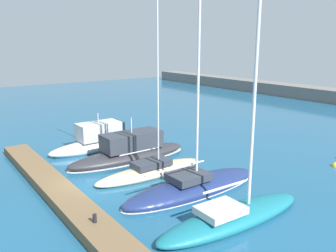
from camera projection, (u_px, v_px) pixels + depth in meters
ground_plane at (93, 189)px, 22.67m from camera, size 120.00×120.00×0.00m
dock_pier at (60, 193)px, 21.39m from camera, size 22.31×1.81×0.59m
motorboat_white_nearest at (102, 141)px, 31.15m from camera, size 2.57×9.62×3.54m
motorboat_charcoal_second at (130, 151)px, 28.31m from camera, size 2.80×10.31×3.62m
sailboat_sand_third at (151, 170)px, 25.17m from camera, size 2.39×8.78×16.09m
sailboat_navy_fourth at (193, 186)px, 22.33m from camera, size 2.88×10.34×15.85m
sailboat_teal_fifth at (233, 213)px, 18.40m from camera, size 2.53×9.63×18.58m
mooring_buoy_yellow at (336, 166)px, 26.82m from camera, size 0.63×0.63×0.63m
dock_bollard at (95, 218)px, 17.22m from camera, size 0.20×0.20×0.44m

